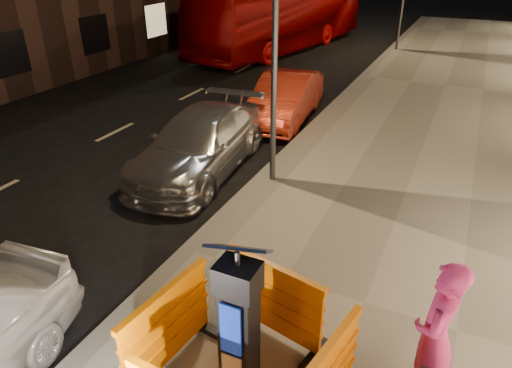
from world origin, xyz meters
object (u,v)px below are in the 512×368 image
at_px(barrier_back, 274,301).
at_px(barrier_kerbside, 168,328).
at_px(man, 435,336).
at_px(car_silver, 201,170).
at_px(car_red, 284,120).
at_px(bus_doubledecker, 282,49).
at_px(parking_kiosk, 239,326).

height_order(barrier_back, barrier_kerbside, same).
relative_size(barrier_kerbside, man, 0.78).
bearing_deg(barrier_back, man, 8.34).
xyz_separation_m(car_silver, car_red, (0.48, 4.00, 0.00)).
distance_m(car_red, bus_doubledecker, 10.13).
xyz_separation_m(parking_kiosk, barrier_kerbside, (-0.95, 0.00, -0.45)).
distance_m(barrier_kerbside, man, 2.97).
xyz_separation_m(barrier_back, bus_doubledecker, (-7.05, 17.41, -0.72)).
xyz_separation_m(parking_kiosk, man, (1.89, 0.82, -0.09)).
distance_m(barrier_back, barrier_kerbside, 1.34).
height_order(barrier_kerbside, man, man).
distance_m(parking_kiosk, car_red, 9.62).
distance_m(parking_kiosk, man, 2.06).
bearing_deg(man, bus_doubledecker, -145.97).
bearing_deg(bus_doubledecker, barrier_kerbside, -61.71).
bearing_deg(parking_kiosk, barrier_back, 99.32).
relative_size(car_silver, man, 2.50).
bearing_deg(barrier_kerbside, parking_kiosk, -82.68).
relative_size(parking_kiosk, car_silver, 0.44).
relative_size(parking_kiosk, man, 1.09).
bearing_deg(man, barrier_kerbside, -66.87).
relative_size(barrier_back, car_red, 0.35).
distance_m(barrier_kerbside, bus_doubledecker, 19.36).
distance_m(bus_doubledecker, man, 19.71).
height_order(barrier_kerbside, bus_doubledecker, bus_doubledecker).
bearing_deg(car_silver, man, -42.66).
bearing_deg(barrier_back, barrier_kerbside, -122.68).
height_order(barrier_back, car_red, barrier_back).
distance_m(parking_kiosk, barrier_kerbside, 1.05).
bearing_deg(car_red, barrier_kerbside, -82.17).
xyz_separation_m(barrier_kerbside, car_silver, (-2.64, 5.03, -0.72)).
bearing_deg(bus_doubledecker, barrier_back, -58.04).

